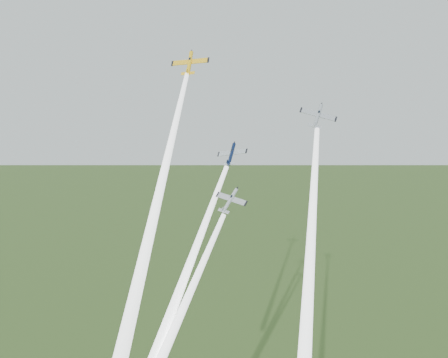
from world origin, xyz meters
The scene contains 7 objects.
plane_yellow centered at (-15.53, 4.49, 115.28)m, with size 8.59×8.52×1.35m, color yellow, non-canonical shape.
smoke_trail_yellow centered at (-7.64, -16.91, 88.87)m, with size 2.56×2.56×63.38m, color white, non-canonical shape.
plane_navy centered at (-2.08, 0.12, 96.31)m, with size 6.78×6.72×1.06m, color #0C1735, non-canonical shape.
smoke_trail_navy centered at (-0.62, -21.48, 71.23)m, with size 2.56×2.56×59.86m, color white, non-canonical shape.
plane_silver_right centered at (14.80, 4.32, 104.12)m, with size 7.24×7.18×1.13m, color #A4AAB1, non-canonical shape.
smoke_trail_silver_right centered at (22.42, -15.90, 79.10)m, with size 2.56×2.56×59.71m, color white, non-canonical shape.
plane_silver_low centered at (2.24, -7.40, 88.19)m, with size 6.85×6.80×1.07m, color #A8AEB7, non-canonical shape.
Camera 1 is at (57.47, -96.79, 106.18)m, focal length 45.00 mm.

